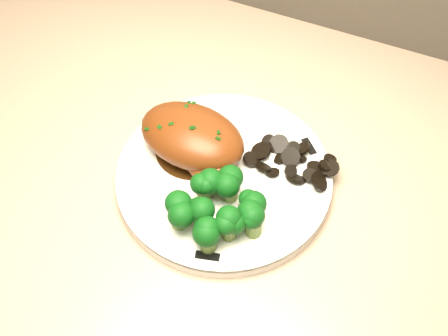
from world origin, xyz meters
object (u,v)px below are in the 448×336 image
at_px(chicken_breast, 194,140).
at_px(broccoli_florets, 219,210).
at_px(plate, 224,177).
at_px(counter, 19,225).

bearing_deg(chicken_breast, broccoli_florets, -42.81).
bearing_deg(plate, chicken_breast, 163.13).
bearing_deg(counter, chicken_breast, 0.38).
xyz_separation_m(plate, broccoli_florets, (0.02, -0.06, 0.03)).
bearing_deg(plate, counter, 178.69).
relative_size(plate, broccoli_florets, 2.43).
distance_m(chicken_breast, broccoli_florets, 0.10).
distance_m(counter, chicken_breast, 0.63).
height_order(plate, chicken_breast, chicken_breast).
bearing_deg(counter, broccoli_florets, -8.51).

